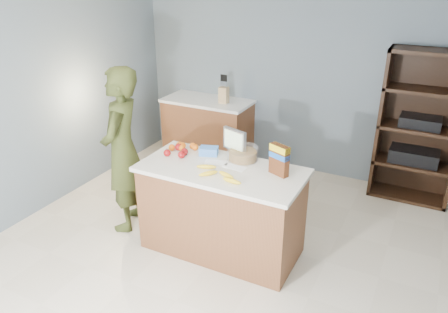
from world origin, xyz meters
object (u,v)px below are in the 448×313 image
at_px(counter_peninsula, 222,213).
at_px(person, 123,151).
at_px(tv, 235,141).
at_px(shelving_unit, 419,130).
at_px(cereal_box, 279,158).

relative_size(counter_peninsula, person, 0.89).
bearing_deg(tv, person, -162.55).
height_order(shelving_unit, person, shelving_unit).
distance_m(tv, cereal_box, 0.56).
bearing_deg(tv, cereal_box, -19.34).
height_order(person, tv, person).
bearing_deg(shelving_unit, cereal_box, -118.11).
xyz_separation_m(shelving_unit, person, (-2.68, -2.09, 0.01)).
xyz_separation_m(counter_peninsula, shelving_unit, (1.55, 2.05, 0.45)).
height_order(counter_peninsula, shelving_unit, shelving_unit).
xyz_separation_m(shelving_unit, cereal_box, (-1.03, -1.93, 0.20)).
bearing_deg(person, tv, 87.29).
relative_size(shelving_unit, tv, 6.38).
bearing_deg(shelving_unit, tv, -131.89).
relative_size(counter_peninsula, cereal_box, 5.47).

